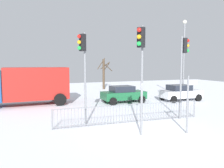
# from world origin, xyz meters

# --- Properties ---
(ground_plane) EXTENTS (60.00, 60.00, 0.00)m
(ground_plane) POSITION_xyz_m (0.00, 0.00, 0.00)
(ground_plane) COLOR white
(traffic_light_foreground_left) EXTENTS (0.57, 0.33, 5.04)m
(traffic_light_foreground_left) POSITION_xyz_m (3.37, 1.75, 3.68)
(traffic_light_foreground_left) COLOR slate
(traffic_light_foreground_left) RESTS_ON ground
(traffic_light_rear_right) EXTENTS (0.51, 0.42, 5.06)m
(traffic_light_rear_right) POSITION_xyz_m (-2.70, 2.43, 3.69)
(traffic_light_rear_right) COLOR slate
(traffic_light_rear_right) RESTS_ON ground
(traffic_light_rear_left) EXTENTS (0.48, 0.45, 5.12)m
(traffic_light_rear_left) POSITION_xyz_m (-0.69, -0.28, 3.74)
(traffic_light_rear_left) COLOR slate
(traffic_light_rear_left) RESTS_ON ground
(direction_sign_post) EXTENTS (0.77, 0.25, 2.82)m
(direction_sign_post) POSITION_xyz_m (1.71, -0.72, 1.59)
(direction_sign_post) COLOR slate
(direction_sign_post) RESTS_ON ground
(pedestrian_guard_railing) EXTENTS (8.87, 0.51, 1.07)m
(pedestrian_guard_railing) POSITION_xyz_m (-0.01, 2.03, 0.55)
(pedestrian_guard_railing) COLOR slate
(pedestrian_guard_railing) RESTS_ON ground
(car_white_far) EXTENTS (3.84, 1.99, 1.47)m
(car_white_far) POSITION_xyz_m (7.69, 7.34, 0.77)
(car_white_far) COLOR silver
(car_white_far) RESTS_ON ground
(car_green_trailing) EXTENTS (3.81, 1.95, 1.47)m
(car_green_trailing) POSITION_xyz_m (2.39, 8.37, 0.77)
(car_green_trailing) COLOR #195933
(car_green_trailing) RESTS_ON ground
(delivery_truck) EXTENTS (7.10, 2.85, 3.10)m
(delivery_truck) POSITION_xyz_m (-5.66, 10.05, 1.74)
(delivery_truck) COLOR maroon
(delivery_truck) RESTS_ON ground
(street_lamp) EXTENTS (0.36, 0.36, 7.57)m
(street_lamp) POSITION_xyz_m (8.79, 8.29, 4.56)
(street_lamp) COLOR slate
(street_lamp) RESTS_ON ground
(bare_tree_left) EXTENTS (1.94, 2.12, 4.24)m
(bare_tree_left) POSITION_xyz_m (4.37, 18.95, 2.21)
(bare_tree_left) COLOR #473828
(bare_tree_left) RESTS_ON ground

